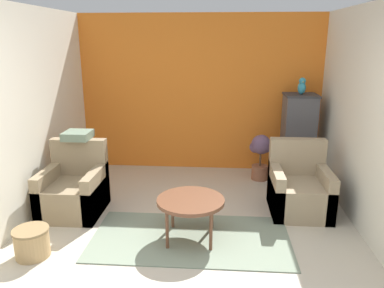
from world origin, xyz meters
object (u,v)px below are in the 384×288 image
armchair_right (299,190)px  potted_plant (260,153)px  birdcage (298,137)px  coffee_table (191,203)px  armchair_left (74,191)px  wicker_basket (32,242)px  parrot (302,86)px

armchair_right → potted_plant: armchair_right is taller
armchair_right → birdcage: bearing=81.2°
coffee_table → armchair_left: (-1.53, 0.57, -0.15)m
coffee_table → potted_plant: (0.94, 1.91, -0.00)m
coffee_table → potted_plant: bearing=63.8°
coffee_table → birdcage: 2.55m
birdcage → potted_plant: birdcage is taller
armchair_right → wicker_basket: (-2.91, -1.27, -0.12)m
wicker_basket → coffee_table: bearing=16.3°
birdcage → potted_plant: (-0.58, -0.13, -0.23)m
potted_plant → coffee_table: bearing=-116.2°
coffee_table → armchair_right: bearing=31.2°
wicker_basket → potted_plant: bearing=43.3°
parrot → potted_plant: 1.18m
armchair_left → wicker_basket: 1.04m
armchair_left → parrot: size_ratio=3.49×
armchair_right → potted_plant: (-0.39, 1.10, 0.15)m
birdcage → wicker_basket: birdcage is taller
armchair_right → parrot: parrot is taller
birdcage → armchair_left: bearing=-154.3°
potted_plant → wicker_basket: 3.47m
potted_plant → armchair_left: bearing=-151.6°
armchair_right → birdcage: size_ratio=0.67×
potted_plant → wicker_basket: size_ratio=2.01×
armchair_left → wicker_basket: size_ratio=2.49×
armchair_left → armchair_right: size_ratio=1.00×
coffee_table → armchair_left: 1.64m
birdcage → wicker_basket: 4.01m
armchair_left → potted_plant: bearing=28.4°
parrot → birdcage: bearing=-90.0°
coffee_table → armchair_left: size_ratio=0.83×
armchair_left → potted_plant: size_ratio=1.24×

